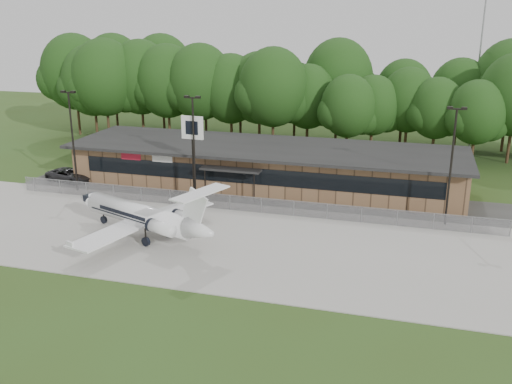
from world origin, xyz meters
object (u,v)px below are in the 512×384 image
(business_jet, at_px, (144,217))
(pole_sign, at_px, (193,137))
(suv, at_px, (69,175))
(terminal, at_px, (266,165))

(business_jet, relative_size, pole_sign, 1.85)
(business_jet, distance_m, pole_sign, 11.07)
(business_jet, height_order, suv, business_jet)
(terminal, bearing_deg, suv, -166.98)
(business_jet, xyz_separation_m, pole_sign, (0.25, 10.12, 4.47))
(suv, xyz_separation_m, pole_sign, (15.43, -2.37, 5.62))
(business_jet, bearing_deg, pole_sign, 109.40)
(business_jet, xyz_separation_m, suv, (-15.18, 12.49, -1.15))
(business_jet, bearing_deg, suv, 161.39)
(business_jet, distance_m, suv, 19.69)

